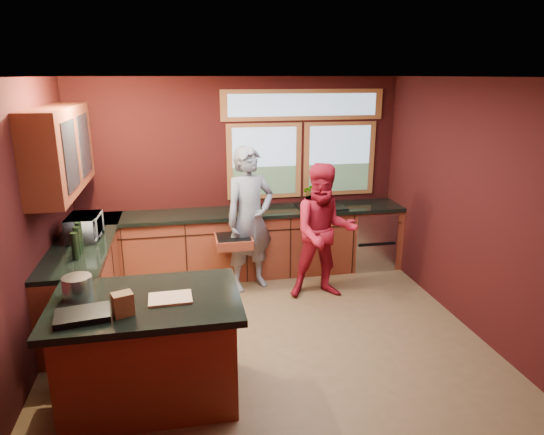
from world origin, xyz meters
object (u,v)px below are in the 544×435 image
object	(u,v)px
stock_pot	(78,287)
cutting_board	(170,298)
person_grey	(250,219)
island	(150,349)
person_red	(324,232)

from	to	relation	value
stock_pot	cutting_board	bearing A→B (deg)	-14.93
person_grey	stock_pot	world-z (taller)	person_grey
island	stock_pot	xyz separation A→B (m)	(-0.55, 0.15, 0.56)
cutting_board	person_red	bearing A→B (deg)	43.15
person_red	stock_pot	size ratio (longest dim) A/B	7.12
person_grey	stock_pot	bearing A→B (deg)	-152.39
cutting_board	person_grey	bearing A→B (deg)	65.60
person_grey	cutting_board	world-z (taller)	person_grey
person_red	stock_pot	bearing A→B (deg)	-144.75
island	cutting_board	bearing A→B (deg)	-14.04
person_red	cutting_board	size ratio (longest dim) A/B	4.88
person_grey	island	bearing A→B (deg)	-140.24
person_red	stock_pot	distance (m)	3.02
island	person_red	distance (m)	2.68
person_red	cutting_board	bearing A→B (deg)	-132.14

